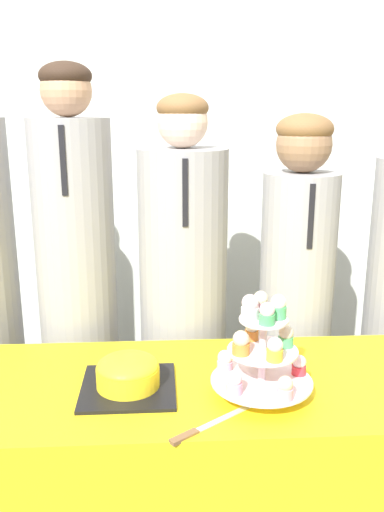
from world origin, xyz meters
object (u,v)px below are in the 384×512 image
student_2 (183,317)px  round_cake (128,374)px  cake_knife (199,430)px  student_1 (79,304)px  cupcake_stand (261,349)px  student_3 (295,316)px

student_2 → round_cake: bearing=-108.4°
cake_knife → student_1: (-0.39, 0.74, 0.06)m
cake_knife → cupcake_stand: bearing=5.6°
round_cake → student_2: 0.56m
cake_knife → round_cake: bearing=94.4°
student_1 → student_2: size_ratio=1.07×
round_cake → cake_knife: round_cake is taller
student_3 → cake_knife: bearing=-119.3°
cake_knife → student_2: student_2 is taller
cupcake_stand → student_1: bearing=133.8°
student_1 → student_2: 0.39m
student_2 → student_1: bearing=-180.0°
round_cake → cake_knife: (0.18, -0.21, -0.04)m
cupcake_stand → student_1: (-0.56, 0.59, -0.08)m
round_cake → cake_knife: bearing=-49.5°
cupcake_stand → student_1: student_1 is taller
round_cake → cake_knife: size_ratio=1.17×
round_cake → cupcake_stand: 0.37m
round_cake → student_2: student_2 is taller
cupcake_stand → student_2: bearing=107.0°
round_cake → student_3: student_3 is taller
student_2 → cupcake_stand: bearing=-73.0°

